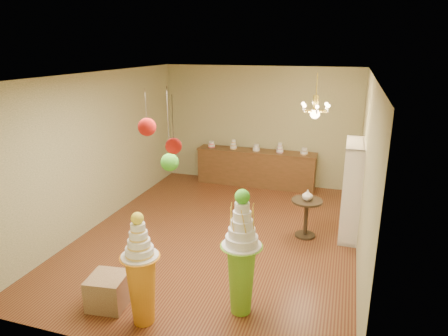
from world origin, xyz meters
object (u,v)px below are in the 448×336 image
(pedestal_orange, at_px, (142,280))
(round_table, at_px, (306,213))
(pedestal_green, at_px, (241,263))
(sideboard, at_px, (256,167))

(pedestal_orange, height_order, round_table, pedestal_orange)
(pedestal_orange, bearing_deg, pedestal_green, 26.83)
(sideboard, bearing_deg, round_table, -58.59)
(pedestal_green, height_order, pedestal_orange, pedestal_green)
(pedestal_green, height_order, sideboard, pedestal_green)
(round_table, bearing_deg, pedestal_orange, -119.10)
(pedestal_orange, distance_m, sideboard, 5.68)
(sideboard, height_order, round_table, sideboard)
(pedestal_orange, distance_m, round_table, 3.57)
(pedestal_green, relative_size, pedestal_orange, 1.14)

